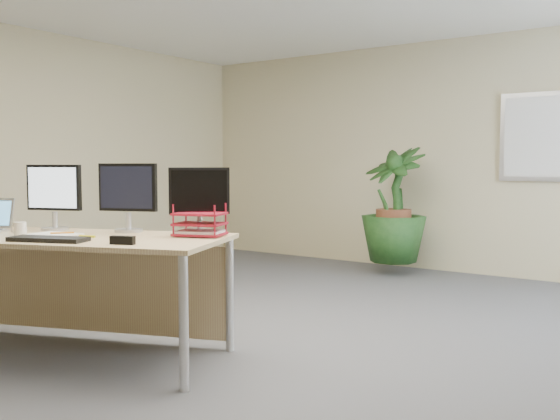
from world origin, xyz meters
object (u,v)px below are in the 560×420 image
Objects in this scene: monitor_left at (54,193)px; desk at (76,259)px; monitor_right at (128,193)px; floor_plant at (394,209)px.

desk is at bearing -11.79° from monitor_left.
floor_plant is at bearing 85.59° from monitor_right.
monitor_left is at bearing -101.62° from floor_plant.
floor_plant is 3.26× the size of monitor_left.
monitor_right reaches higher than monitor_left.
monitor_left is (-0.32, 0.07, 0.43)m from desk.
floor_plant is 3.94m from monitor_left.
monitor_right is at bearing 23.45° from monitor_left.
desk is 0.54m from monitor_left.
floor_plant reaches higher than monitor_right.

